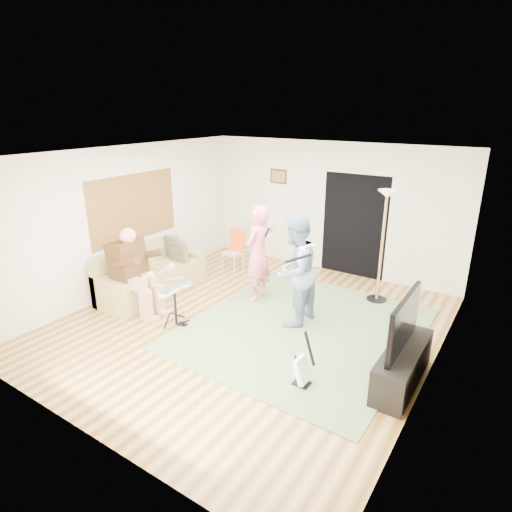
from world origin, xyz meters
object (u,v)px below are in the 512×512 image
(tv_cabinet, at_px, (403,366))
(torchiere_lamp, at_px, (384,227))
(guitar_spare, at_px, (303,370))
(singer, at_px, (257,254))
(dining_chair, at_px, (234,256))
(drum_kit, at_px, (175,308))
(guitarist, at_px, (295,271))
(television, at_px, (404,323))
(sofa, at_px, (149,278))

(tv_cabinet, bearing_deg, torchiere_lamp, 115.39)
(guitar_spare, relative_size, tv_cabinet, 0.55)
(singer, relative_size, dining_chair, 2.00)
(drum_kit, height_order, guitarist, guitarist)
(guitar_spare, xyz_separation_m, dining_chair, (-3.11, 2.79, 0.09))
(television, bearing_deg, singer, 158.90)
(torchiere_lamp, bearing_deg, dining_chair, -176.22)
(sofa, distance_m, torchiere_lamp, 4.38)
(sofa, height_order, drum_kit, sofa)
(drum_kit, relative_size, singer, 0.37)
(dining_chair, distance_m, television, 4.60)
(television, bearing_deg, torchiere_lamp, 114.34)
(sofa, xyz_separation_m, dining_chair, (0.66, 1.81, 0.03))
(singer, bearing_deg, torchiere_lamp, 118.82)
(sofa, height_order, torchiere_lamp, torchiere_lamp)
(drum_kit, xyz_separation_m, singer, (0.58, 1.52, 0.59))
(singer, distance_m, guitarist, 1.09)
(singer, relative_size, torchiere_lamp, 0.86)
(sofa, relative_size, guitar_spare, 2.71)
(drum_kit, bearing_deg, torchiere_lamp, 47.61)
(sofa, bearing_deg, drum_kit, -26.67)
(drum_kit, relative_size, guitarist, 0.36)
(tv_cabinet, distance_m, television, 0.60)
(guitarist, bearing_deg, guitar_spare, 34.38)
(dining_chair, bearing_deg, torchiere_lamp, 6.62)
(guitarist, bearing_deg, television, 72.33)
(dining_chair, bearing_deg, guitarist, -29.36)
(guitar_spare, bearing_deg, drum_kit, 172.54)
(torchiere_lamp, height_order, television, torchiere_lamp)
(guitarist, xyz_separation_m, tv_cabinet, (1.93, -0.65, -0.66))
(guitar_spare, xyz_separation_m, tv_cabinet, (1.03, 0.74, 0.03))
(guitarist, height_order, torchiere_lamp, torchiere_lamp)
(singer, distance_m, tv_cabinet, 3.18)
(guitar_spare, relative_size, dining_chair, 0.89)
(drum_kit, bearing_deg, dining_chair, 104.51)
(sofa, relative_size, television, 1.82)
(guitarist, xyz_separation_m, guitar_spare, (0.90, -1.39, -0.69))
(sofa, distance_m, dining_chair, 1.93)
(drum_kit, relative_size, tv_cabinet, 0.47)
(dining_chair, relative_size, tv_cabinet, 0.62)
(singer, height_order, tv_cabinet, singer)
(guitarist, bearing_deg, dining_chair, -120.64)
(torchiere_lamp, relative_size, dining_chair, 2.32)
(drum_kit, relative_size, dining_chair, 0.75)
(drum_kit, bearing_deg, sofa, 153.33)
(television, bearing_deg, sofa, 177.16)
(drum_kit, bearing_deg, tv_cabinet, 6.76)
(television, bearing_deg, tv_cabinet, 0.00)
(guitarist, distance_m, tv_cabinet, 2.14)
(guitarist, distance_m, television, 1.99)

